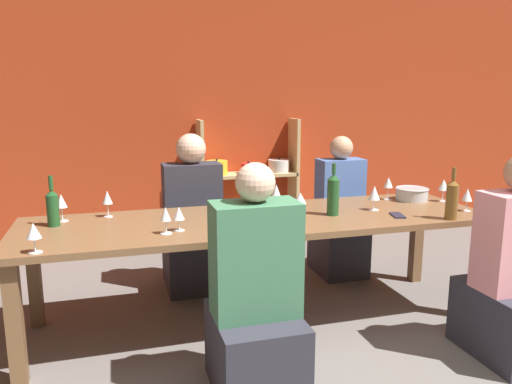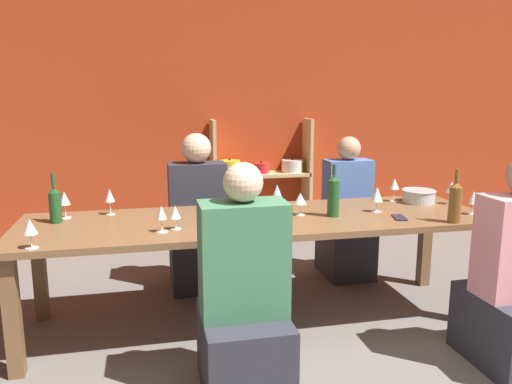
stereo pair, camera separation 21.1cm
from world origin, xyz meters
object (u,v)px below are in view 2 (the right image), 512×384
Objects in this scene: wine_glass_red_f at (65,199)px; person_near_b at (244,312)px; wine_glass_red_g at (474,198)px; person_far_b at (198,231)px; mixing_bowl at (419,196)px; wine_glass_red_e at (277,193)px; wine_bottle_amber at (455,201)px; shelf_unit at (261,190)px; wine_glass_white_c at (175,213)px; wine_glass_white_e at (377,195)px; wine_glass_white_a at (394,185)px; wine_glass_white_d at (110,196)px; cell_phone at (399,217)px; person_far_a at (346,225)px; wine_glass_red_d at (451,188)px; wine_glass_red_b at (300,199)px; wine_bottle_dark at (55,204)px; wine_bottle_green at (333,195)px; dining_table at (259,228)px; wine_glass_white_b at (161,214)px; wine_glass_red_c at (261,203)px; wine_glass_red_a at (30,228)px.

wine_glass_red_f is 1.46m from person_near_b.
person_far_b is (-1.72, 0.99, -0.39)m from wine_glass_red_g.
person_far_b is at bearing 159.90° from mixing_bowl.
wine_glass_red_e is at bearing 128.09° from person_far_b.
wine_bottle_amber is at bearing -99.33° from mixing_bowl.
shelf_unit reaches higher than wine_glass_white_c.
wine_glass_white_e is at bearing 34.89° from person_near_b.
wine_glass_white_d is (-2.03, 0.03, -0.00)m from wine_glass_white_a.
wine_bottle_amber is at bearing -32.00° from cell_phone.
wine_glass_red_d is at bearing 130.48° from person_far_a.
wine_glass_white_a is at bearing -73.54° from shelf_unit.
wine_glass_red_e is at bearing 152.91° from cell_phone.
person_far_b is at bearing 128.14° from wine_glass_red_b.
shelf_unit is 8.69× the size of wine_glass_white_c.
wine_glass_red_g is 1.79m from person_near_b.
mixing_bowl is 1.44× the size of wine_glass_white_e.
wine_bottle_dark is at bearing -177.16° from wine_glass_white_a.
wine_glass_red_e is (1.42, 0.01, 0.01)m from wine_bottle_dark.
wine_glass_red_f is at bearing 169.16° from wine_bottle_green.
wine_bottle_green is at bearing 5.46° from wine_glass_white_c.
person_far_b is at bearing 37.29° from wine_glass_white_d.
person_near_b is (-0.25, -0.76, -0.22)m from dining_table.
wine_bottle_dark is 0.73m from wine_glass_white_b.
wine_glass_white_c is at bearing 178.21° from cell_phone.
wine_bottle_amber is 0.28× the size of person_near_b.
wine_bottle_green is 2.19× the size of wine_glass_red_g.
wine_glass_red_e is 1.05× the size of wine_glass_red_f.
person_far_a is at bearing 61.23° from wine_bottle_green.
mixing_bowl is 1.45× the size of wine_glass_red_c.
wine_glass_red_a is 1.56m from person_far_b.
wine_glass_red_e reaches higher than wine_glass_red_d.
wine_glass_red_d is (1.46, 0.20, -0.00)m from wine_glass_red_c.
wine_glass_red_e reaches higher than wine_glass_white_c.
wine_glass_red_g is (2.67, -0.37, -0.01)m from wine_bottle_dark.
person_near_b is at bearing -108.51° from dining_table.
cell_phone is at bearing -13.54° from dining_table.
wine_bottle_dark is 2.28m from person_far_a.
wine_glass_red_g is at bearing -11.37° from wine_glass_red_b.
dining_table is at bearing -166.26° from wine_glass_white_a.
wine_bottle_dark is at bearing 167.55° from wine_bottle_amber.
wine_glass_white_b is (-1.15, -2.41, 0.36)m from shelf_unit.
person_far_b is at bearing 140.71° from cell_phone.
mixing_bowl is 1.51× the size of cell_phone.
wine_glass_red_a is 2.14m from wine_glass_white_e.
wine_glass_white_a is 1.05× the size of cell_phone.
wine_glass_white_d reaches higher than wine_glass_white_a.
wine_glass_red_f is (-2.31, -0.01, -0.00)m from wine_glass_white_a.
person_near_b is 1.53m from person_far_b.
person_near_b is (-1.13, -0.55, -0.30)m from cell_phone.
wine_glass_red_b is 1.01m from person_near_b.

